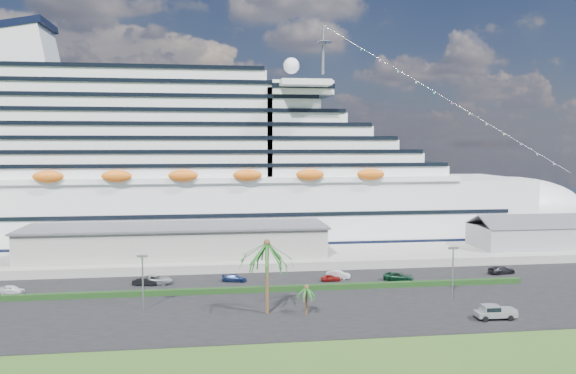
{
  "coord_description": "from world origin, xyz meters",
  "views": [
    {
      "loc": [
        -17.67,
        -75.35,
        24.61
      ],
      "look_at": [
        -3.43,
        30.0,
        16.49
      ],
      "focal_mm": 35.0,
      "sensor_mm": 36.0,
      "label": 1
    }
  ],
  "objects": [
    {
      "name": "ground",
      "position": [
        0.0,
        0.0,
        0.0
      ],
      "size": [
        420.0,
        420.0,
        0.0
      ],
      "primitive_type": "plane",
      "color": "#2C531B",
      "rests_on": "ground"
    },
    {
      "name": "asphalt_lot",
      "position": [
        0.0,
        11.0,
        0.06
      ],
      "size": [
        140.0,
        38.0,
        0.12
      ],
      "primitive_type": "cube",
      "color": "black",
      "rests_on": "ground"
    },
    {
      "name": "wharf",
      "position": [
        0.0,
        40.0,
        0.9
      ],
      "size": [
        240.0,
        20.0,
        1.8
      ],
      "primitive_type": "cube",
      "color": "gray",
      "rests_on": "ground"
    },
    {
      "name": "water",
      "position": [
        0.0,
        130.0,
        0.01
      ],
      "size": [
        420.0,
        160.0,
        0.02
      ],
      "primitive_type": "cube",
      "color": "black",
      "rests_on": "ground"
    },
    {
      "name": "cruise_ship",
      "position": [
        -21.53,
        64.0,
        16.69
      ],
      "size": [
        191.0,
        38.0,
        54.0
      ],
      "color": "silver",
      "rests_on": "ground"
    },
    {
      "name": "terminal_building",
      "position": [
        -25.0,
        40.0,
        5.01
      ],
      "size": [
        61.0,
        15.0,
        6.3
      ],
      "color": "gray",
      "rests_on": "wharf"
    },
    {
      "name": "port_shed",
      "position": [
        52.0,
        40.0,
        4.4
      ],
      "size": [
        24.0,
        12.31,
        7.37
      ],
      "color": "gray",
      "rests_on": "wharf"
    },
    {
      "name": "hedge",
      "position": [
        -8.0,
        16.0,
        0.57
      ],
      "size": [
        88.0,
        1.1,
        0.9
      ],
      "primitive_type": "cube",
      "color": "black",
      "rests_on": "asphalt_lot"
    },
    {
      "name": "lamp_post_left",
      "position": [
        -28.0,
        8.0,
        5.34
      ],
      "size": [
        1.6,
        0.35,
        8.27
      ],
      "color": "gray",
      "rests_on": "asphalt_lot"
    },
    {
      "name": "lamp_post_right",
      "position": [
        20.0,
        8.0,
        5.34
      ],
      "size": [
        1.6,
        0.35,
        8.27
      ],
      "color": "gray",
      "rests_on": "asphalt_lot"
    },
    {
      "name": "palm_tall",
      "position": [
        -10.0,
        4.0,
        9.2
      ],
      "size": [
        8.82,
        8.82,
        11.13
      ],
      "color": "#47301E",
      "rests_on": "ground"
    },
    {
      "name": "palm_short",
      "position": [
        -4.5,
        2.5,
        3.67
      ],
      "size": [
        3.53,
        3.53,
        4.56
      ],
      "color": "#47301E",
      "rests_on": "ground"
    },
    {
      "name": "parked_car_0",
      "position": [
        -50.49,
        20.15,
        0.83
      ],
      "size": [
        4.48,
        2.69,
        1.43
      ],
      "primitive_type": "imported",
      "rotation": [
        0.0,
        0.0,
        1.32
      ],
      "color": "white",
      "rests_on": "asphalt_lot"
    },
    {
      "name": "parked_car_1",
      "position": [
        -29.47,
        23.0,
        0.82
      ],
      "size": [
        4.44,
        2.14,
        1.4
      ],
      "primitive_type": "imported",
      "rotation": [
        0.0,
        0.0,
        1.41
      ],
      "color": "black",
      "rests_on": "asphalt_lot"
    },
    {
      "name": "parked_car_2",
      "position": [
        -27.61,
        23.73,
        0.91
      ],
      "size": [
        6.06,
        3.63,
        1.58
      ],
      "primitive_type": "imported",
      "rotation": [
        0.0,
        0.0,
        1.38
      ],
      "color": "#989CA0",
      "rests_on": "asphalt_lot"
    },
    {
      "name": "parked_car_3",
      "position": [
        -13.97,
        23.66,
        0.76
      ],
      "size": [
        4.74,
        2.84,
        1.29
      ],
      "primitive_type": "imported",
      "rotation": [
        0.0,
        0.0,
        1.32
      ],
      "color": "navy",
      "rests_on": "asphalt_lot"
    },
    {
      "name": "parked_car_4",
      "position": [
        3.17,
        21.58,
        0.73
      ],
      "size": [
        3.61,
        1.53,
        1.22
      ],
      "primitive_type": "imported",
      "rotation": [
        0.0,
        0.0,
        1.6
      ],
      "color": "maroon",
      "rests_on": "asphalt_lot"
    },
    {
      "name": "parked_car_5",
      "position": [
        4.94,
        23.44,
        0.84
      ],
      "size": [
        4.6,
        3.19,
        1.44
      ],
      "primitive_type": "imported",
      "rotation": [
        0.0,
        0.0,
        1.14
      ],
      "color": "silver",
      "rests_on": "asphalt_lot"
    },
    {
      "name": "parked_car_6",
      "position": [
        15.32,
        20.4,
        0.87
      ],
      "size": [
        5.92,
        4.4,
        1.5
      ],
      "primitive_type": "imported",
      "rotation": [
        0.0,
        0.0,
        1.17
      ],
      "color": "black",
      "rests_on": "asphalt_lot"
    },
    {
      "name": "parked_car_7",
      "position": [
        36.43,
        22.89,
        0.89
      ],
      "size": [
        5.58,
        3.07,
        1.53
      ],
      "primitive_type": "imported",
      "rotation": [
        0.0,
        0.0,
        1.75
      ],
      "color": "black",
      "rests_on": "asphalt_lot"
    },
    {
      "name": "pickup_truck",
      "position": [
        21.36,
        -3.0,
        1.22
      ],
      "size": [
        5.74,
        2.3,
        2.01
      ],
      "color": "black",
      "rests_on": "asphalt_lot"
    },
    {
      "name": "boat_trailer",
      "position": [
        21.84,
        -2.14,
        1.17
      ],
      "size": [
        5.7,
        4.07,
        1.59
      ],
      "color": "gray",
      "rests_on": "asphalt_lot"
    }
  ]
}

